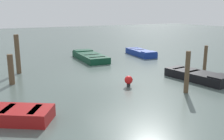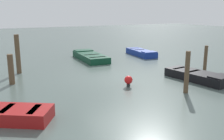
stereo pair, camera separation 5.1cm
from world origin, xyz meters
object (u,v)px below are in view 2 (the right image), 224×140
(mooring_piling_mid_right, at_px, (11,69))
(mooring_piling_near_right, at_px, (187,72))
(marker_buoy, at_px, (128,80))
(mooring_piling_far_left, at_px, (18,54))
(rowboat_black, at_px, (198,76))
(mooring_piling_near_left, at_px, (205,59))
(rowboat_blue, at_px, (141,53))
(rowboat_dark_green, at_px, (90,56))

(mooring_piling_mid_right, relative_size, mooring_piling_near_right, 0.80)
(marker_buoy, bearing_deg, mooring_piling_mid_right, 147.86)
(mooring_piling_far_left, height_order, mooring_piling_mid_right, mooring_piling_far_left)
(rowboat_black, xyz_separation_m, mooring_piling_near_right, (-1.84, -1.16, 0.63))
(mooring_piling_near_left, bearing_deg, rowboat_blue, 92.22)
(rowboat_black, height_order, mooring_piling_near_left, mooring_piling_near_left)
(mooring_piling_far_left, height_order, marker_buoy, mooring_piling_far_left)
(mooring_piling_far_left, bearing_deg, rowboat_blue, 9.68)
(mooring_piling_far_left, xyz_separation_m, mooring_piling_mid_right, (-0.60, -2.02, -0.34))
(mooring_piling_near_right, bearing_deg, mooring_piling_near_left, 32.98)
(mooring_piling_near_right, bearing_deg, mooring_piling_mid_right, 142.65)
(mooring_piling_far_left, distance_m, marker_buoy, 6.17)
(rowboat_blue, relative_size, marker_buoy, 6.52)
(mooring_piling_near_left, height_order, marker_buoy, mooring_piling_near_left)
(rowboat_black, relative_size, mooring_piling_far_left, 1.57)
(rowboat_black, bearing_deg, mooring_piling_near_left, 115.77)
(mooring_piling_near_right, relative_size, marker_buoy, 3.52)
(rowboat_dark_green, xyz_separation_m, mooring_piling_near_right, (0.59, -8.34, 0.63))
(rowboat_dark_green, xyz_separation_m, marker_buoy, (-1.00, -6.53, 0.07))
(mooring_piling_mid_right, xyz_separation_m, mooring_piling_near_left, (9.60, -2.26, 0.02))
(rowboat_dark_green, height_order, mooring_piling_mid_right, mooring_piling_mid_right)
(rowboat_black, xyz_separation_m, mooring_piling_mid_right, (-7.86, 3.43, 0.46))
(mooring_piling_far_left, height_order, mooring_piling_near_right, mooring_piling_far_left)
(mooring_piling_near_right, distance_m, marker_buoy, 2.48)
(mooring_piling_far_left, distance_m, mooring_piling_near_right, 8.54)
(rowboat_blue, xyz_separation_m, mooring_piling_mid_right, (-9.38, -3.51, 0.46))
(rowboat_blue, height_order, mooring_piling_near_right, mooring_piling_near_right)
(mooring_piling_mid_right, xyz_separation_m, marker_buoy, (4.42, -2.78, -0.39))
(rowboat_black, bearing_deg, mooring_piling_mid_right, -121.64)
(marker_buoy, bearing_deg, mooring_piling_near_left, 5.68)
(rowboat_blue, height_order, rowboat_black, same)
(mooring_piling_mid_right, height_order, mooring_piling_near_right, mooring_piling_near_right)
(rowboat_black, distance_m, rowboat_dark_green, 7.59)
(rowboat_dark_green, bearing_deg, marker_buoy, 174.63)
(mooring_piling_near_right, height_order, marker_buoy, mooring_piling_near_right)
(rowboat_blue, xyz_separation_m, rowboat_black, (-1.52, -6.94, -0.00))
(rowboat_dark_green, xyz_separation_m, mooring_piling_near_left, (4.18, -6.02, 0.48))
(rowboat_blue, xyz_separation_m, mooring_piling_near_right, (-3.36, -8.10, 0.63))
(marker_buoy, bearing_deg, mooring_piling_far_left, 128.53)
(rowboat_blue, bearing_deg, mooring_piling_far_left, -74.48)
(rowboat_black, height_order, marker_buoy, marker_buoy)
(rowboat_blue, distance_m, mooring_piling_near_right, 8.80)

